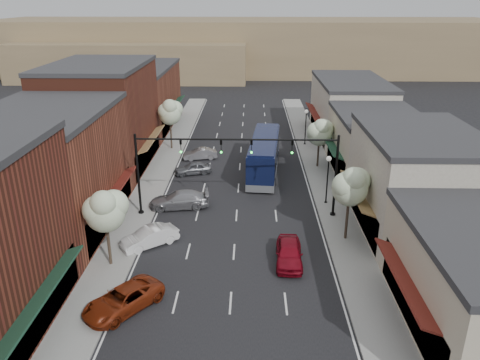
# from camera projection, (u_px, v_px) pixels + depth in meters

# --- Properties ---
(ground) EXTENTS (160.00, 160.00, 0.00)m
(ground) POSITION_uv_depth(u_px,v_px,m) (233.00, 267.00, 31.64)
(ground) COLOR black
(ground) RESTS_ON ground
(sidewalk_left) EXTENTS (2.80, 73.00, 0.15)m
(sidewalk_left) POSITION_uv_depth(u_px,v_px,m) (160.00, 170.00, 49.00)
(sidewalk_left) COLOR gray
(sidewalk_left) RESTS_ON ground
(sidewalk_right) EXTENTS (2.80, 73.00, 0.15)m
(sidewalk_right) POSITION_uv_depth(u_px,v_px,m) (320.00, 172.00, 48.64)
(sidewalk_right) COLOR gray
(sidewalk_right) RESTS_ON ground
(curb_left) EXTENTS (0.25, 73.00, 0.17)m
(curb_left) POSITION_uv_depth(u_px,v_px,m) (173.00, 170.00, 48.97)
(curb_left) COLOR gray
(curb_left) RESTS_ON ground
(curb_right) EXTENTS (0.25, 73.00, 0.17)m
(curb_right) POSITION_uv_depth(u_px,v_px,m) (307.00, 171.00, 48.67)
(curb_right) COLOR gray
(curb_right) RESTS_ON ground
(bldg_left_midnear) EXTENTS (10.14, 14.10, 9.40)m
(bldg_left_midnear) POSITION_uv_depth(u_px,v_px,m) (50.00, 170.00, 35.82)
(bldg_left_midnear) COLOR brown
(bldg_left_midnear) RESTS_ON ground
(bldg_left_midfar) EXTENTS (10.14, 14.10, 10.90)m
(bldg_left_midfar) POSITION_uv_depth(u_px,v_px,m) (103.00, 117.00, 48.57)
(bldg_left_midfar) COLOR #60291B
(bldg_left_midfar) RESTS_ON ground
(bldg_left_far) EXTENTS (10.14, 18.10, 8.40)m
(bldg_left_far) POSITION_uv_depth(u_px,v_px,m) (139.00, 98.00, 63.91)
(bldg_left_far) COLOR brown
(bldg_left_far) RESTS_ON ground
(bldg_right_midnear) EXTENTS (9.14, 12.10, 7.90)m
(bldg_right_midnear) POSITION_uv_depth(u_px,v_px,m) (416.00, 182.00, 35.49)
(bldg_right_midnear) COLOR beige
(bldg_right_midnear) RESTS_ON ground
(bldg_right_midfar) EXTENTS (9.14, 12.10, 6.40)m
(bldg_right_midfar) POSITION_uv_depth(u_px,v_px,m) (376.00, 145.00, 46.93)
(bldg_right_midfar) COLOR #BCAD95
(bldg_right_midfar) RESTS_ON ground
(bldg_right_far) EXTENTS (9.14, 16.10, 7.40)m
(bldg_right_far) POSITION_uv_depth(u_px,v_px,m) (349.00, 109.00, 59.78)
(bldg_right_far) COLOR beige
(bldg_right_far) RESTS_ON ground
(hill_far) EXTENTS (120.00, 30.00, 12.00)m
(hill_far) POSITION_uv_depth(u_px,v_px,m) (247.00, 45.00, 113.17)
(hill_far) COLOR #7A6647
(hill_far) RESTS_ON ground
(hill_near) EXTENTS (50.00, 20.00, 8.00)m
(hill_near) POSITION_uv_depth(u_px,v_px,m) (133.00, 60.00, 103.27)
(hill_near) COLOR #7A6647
(hill_near) RESTS_ON ground
(signal_mast_right) EXTENTS (8.22, 0.46, 7.00)m
(signal_mast_right) POSITION_uv_depth(u_px,v_px,m) (307.00, 164.00, 37.27)
(signal_mast_right) COLOR black
(signal_mast_right) RESTS_ON ground
(signal_mast_left) EXTENTS (8.22, 0.46, 7.00)m
(signal_mast_left) POSITION_uv_depth(u_px,v_px,m) (166.00, 163.00, 37.51)
(signal_mast_left) COLOR black
(signal_mast_left) RESTS_ON ground
(tree_right_near) EXTENTS (2.85, 2.65, 5.95)m
(tree_right_near) POSITION_uv_depth(u_px,v_px,m) (351.00, 185.00, 33.50)
(tree_right_near) COLOR #47382B
(tree_right_near) RESTS_ON ground
(tree_right_far) EXTENTS (2.85, 2.65, 5.43)m
(tree_right_far) POSITION_uv_depth(u_px,v_px,m) (320.00, 131.00, 48.55)
(tree_right_far) COLOR #47382B
(tree_right_far) RESTS_ON ground
(tree_left_near) EXTENTS (2.85, 2.65, 5.69)m
(tree_left_near) POSITION_uv_depth(u_px,v_px,m) (105.00, 210.00, 30.21)
(tree_left_near) COLOR #47382B
(tree_left_near) RESTS_ON ground
(tree_left_far) EXTENTS (2.85, 2.65, 6.13)m
(tree_left_far) POSITION_uv_depth(u_px,v_px,m) (170.00, 112.00, 54.26)
(tree_left_far) COLOR #47382B
(tree_left_far) RESTS_ON ground
(lamp_post_near) EXTENTS (0.44, 0.44, 4.44)m
(lamp_post_near) POSITION_uv_depth(u_px,v_px,m) (328.00, 172.00, 40.14)
(lamp_post_near) COLOR black
(lamp_post_near) RESTS_ON ground
(lamp_post_far) EXTENTS (0.44, 0.44, 4.44)m
(lamp_post_far) POSITION_uv_depth(u_px,v_px,m) (306.00, 121.00, 56.42)
(lamp_post_far) COLOR black
(lamp_post_far) RESTS_ON ground
(coach_bus) EXTENTS (3.73, 12.31, 3.70)m
(coach_bus) POSITION_uv_depth(u_px,v_px,m) (264.00, 154.00, 48.03)
(coach_bus) COLOR #0C1333
(coach_bus) RESTS_ON ground
(red_hatchback) EXTENTS (1.99, 4.51, 1.51)m
(red_hatchback) POSITION_uv_depth(u_px,v_px,m) (289.00, 253.00, 31.89)
(red_hatchback) COLOR maroon
(red_hatchback) RESTS_ON ground
(parked_car_a) EXTENTS (4.81, 5.26, 1.36)m
(parked_car_a) POSITION_uv_depth(u_px,v_px,m) (123.00, 300.00, 27.09)
(parked_car_a) COLOR maroon
(parked_car_a) RESTS_ON ground
(parked_car_b) EXTENTS (4.28, 3.74, 1.40)m
(parked_car_b) POSITION_uv_depth(u_px,v_px,m) (150.00, 237.00, 34.09)
(parked_car_b) COLOR white
(parked_car_b) RESTS_ON ground
(parked_car_c) EXTENTS (5.33, 2.73, 1.48)m
(parked_car_c) POSITION_uv_depth(u_px,v_px,m) (179.00, 200.00, 40.25)
(parked_car_c) COLOR #939398
(parked_car_c) RESTS_ON ground
(parked_car_d) EXTENTS (4.02, 2.55, 1.27)m
(parked_car_d) POSITION_uv_depth(u_px,v_px,m) (193.00, 168.00, 47.94)
(parked_car_d) COLOR #5B5D63
(parked_car_d) RESTS_ON ground
(parked_car_e) EXTENTS (3.96, 2.10, 1.24)m
(parked_car_e) POSITION_uv_depth(u_px,v_px,m) (200.00, 154.00, 52.36)
(parked_car_e) COLOR #939398
(parked_car_e) RESTS_ON ground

